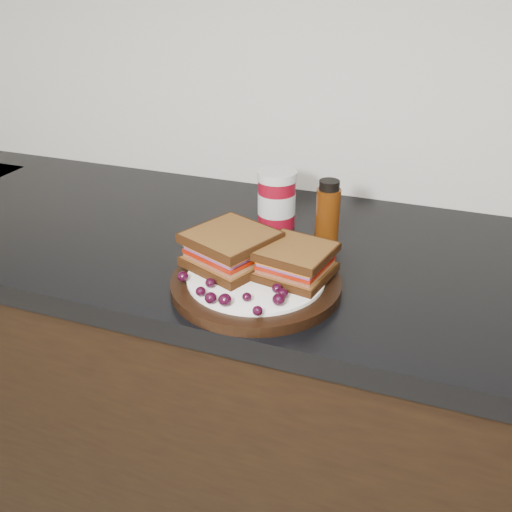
{
  "coord_description": "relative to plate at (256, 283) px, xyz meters",
  "views": [
    {
      "loc": [
        0.27,
        0.78,
        1.38
      ],
      "look_at": [
        -0.02,
        1.54,
        0.96
      ],
      "focal_mm": 40.0,
      "sensor_mm": 36.0,
      "label": 1
    }
  ],
  "objects": [
    {
      "name": "base_cabinets",
      "position": [
        0.02,
        0.16,
        -0.48
      ],
      "size": [
        3.96,
        0.58,
        0.86
      ],
      "primitive_type": "cube",
      "color": "black",
      "rests_on": "ground_plane"
    },
    {
      "name": "countertop",
      "position": [
        0.02,
        0.16,
        -0.03
      ],
      "size": [
        3.98,
        0.6,
        0.04
      ],
      "primitive_type": "cube",
      "color": "black",
      "rests_on": "base_cabinets"
    },
    {
      "name": "plate",
      "position": [
        0.0,
        0.0,
        0.0
      ],
      "size": [
        0.28,
        0.28,
        0.02
      ],
      "primitive_type": "cylinder",
      "color": "black",
      "rests_on": "countertop"
    },
    {
      "name": "sandwich_left",
      "position": [
        -0.05,
        0.02,
        0.04
      ],
      "size": [
        0.17,
        0.17,
        0.06
      ],
      "primitive_type": null,
      "rotation": [
        0.0,
        0.0,
        -0.39
      ],
      "color": "brown",
      "rests_on": "plate"
    },
    {
      "name": "sandwich_right",
      "position": [
        0.06,
        0.02,
        0.04
      ],
      "size": [
        0.13,
        0.13,
        0.05
      ],
      "primitive_type": null,
      "rotation": [
        0.0,
        0.0,
        -0.18
      ],
      "color": "brown",
      "rests_on": "plate"
    },
    {
      "name": "grape_0",
      "position": [
        -0.1,
        -0.06,
        0.02
      ],
      "size": [
        0.02,
        0.02,
        0.02
      ],
      "primitive_type": "ellipsoid",
      "color": "black",
      "rests_on": "plate"
    },
    {
      "name": "grape_1",
      "position": [
        -0.05,
        -0.06,
        0.02
      ],
      "size": [
        0.02,
        0.02,
        0.02
      ],
      "primitive_type": "ellipsoid",
      "color": "black",
      "rests_on": "plate"
    },
    {
      "name": "grape_2",
      "position": [
        -0.06,
        -0.09,
        0.02
      ],
      "size": [
        0.02,
        0.02,
        0.01
      ],
      "primitive_type": "ellipsoid",
      "color": "black",
      "rests_on": "plate"
    },
    {
      "name": "grape_3",
      "position": [
        -0.03,
        -0.1,
        0.02
      ],
      "size": [
        0.02,
        0.02,
        0.02
      ],
      "primitive_type": "ellipsoid",
      "color": "black",
      "rests_on": "plate"
    },
    {
      "name": "grape_4",
      "position": [
        -0.01,
        -0.1,
        0.02
      ],
      "size": [
        0.02,
        0.02,
        0.02
      ],
      "primitive_type": "ellipsoid",
      "color": "black",
      "rests_on": "plate"
    },
    {
      "name": "grape_5",
      "position": [
        0.01,
        -0.08,
        0.02
      ],
      "size": [
        0.01,
        0.01,
        0.01
      ],
      "primitive_type": "ellipsoid",
      "color": "black",
      "rests_on": "plate"
    },
    {
      "name": "grape_6",
      "position": [
        0.04,
        -0.11,
        0.02
      ],
      "size": [
        0.02,
        0.02,
        0.01
      ],
      "primitive_type": "ellipsoid",
      "color": "black",
      "rests_on": "plate"
    },
    {
      "name": "grape_7",
      "position": [
        0.06,
        -0.07,
        0.02
      ],
      "size": [
        0.02,
        0.02,
        0.02
      ],
      "primitive_type": "ellipsoid",
      "color": "black",
      "rests_on": "plate"
    },
    {
      "name": "grape_8",
      "position": [
        0.06,
        -0.05,
        0.02
      ],
      "size": [
        0.02,
        0.02,
        0.02
      ],
      "primitive_type": "ellipsoid",
      "color": "black",
      "rests_on": "plate"
    },
    {
      "name": "grape_9",
      "position": [
        0.05,
        -0.04,
        0.02
      ],
      "size": [
        0.02,
        0.02,
        0.02
      ],
      "primitive_type": "ellipsoid",
      "color": "black",
      "rests_on": "plate"
    },
    {
      "name": "grape_10",
      "position": [
        0.08,
        -0.0,
        0.03
      ],
      "size": [
        0.02,
        0.02,
        0.02
      ],
      "primitive_type": "ellipsoid",
      "color": "black",
      "rests_on": "plate"
    },
    {
      "name": "grape_11",
      "position": [
        0.07,
        0.01,
        0.02
      ],
      "size": [
        0.02,
        0.02,
        0.02
      ],
      "primitive_type": "ellipsoid",
      "color": "black",
      "rests_on": "plate"
    },
    {
      "name": "grape_12",
      "position": [
        0.07,
        0.05,
        0.02
      ],
      "size": [
        0.02,
        0.02,
        0.01
      ],
      "primitive_type": "ellipsoid",
      "color": "black",
      "rests_on": "plate"
    },
    {
      "name": "grape_13",
      "position": [
        -0.05,
        0.06,
        0.02
      ],
      "size": [
        0.02,
        0.02,
        0.02
      ],
      "primitive_type": "ellipsoid",
      "color": "black",
      "rests_on": "plate"
    },
    {
      "name": "grape_14",
      "position": [
        -0.07,
        0.03,
        0.02
      ],
      "size": [
        0.02,
        0.02,
        0.02
      ],
      "primitive_type": "ellipsoid",
      "color": "black",
      "rests_on": "plate"
    },
    {
      "name": "grape_15",
      "position": [
        -0.06,
        0.01,
        0.02
      ],
      "size": [
        0.02,
        0.02,
        0.02
      ],
      "primitive_type": "ellipsoid",
      "color": "black",
      "rests_on": "plate"
    },
    {
      "name": "grape_16",
      "position": [
        -0.08,
        -0.02,
        0.02
      ],
      "size": [
        0.02,
        0.02,
        0.01
      ],
      "primitive_type": "ellipsoid",
      "color": "black",
      "rests_on": "plate"
    },
    {
      "name": "grape_17",
      "position": [
        -0.06,
        0.05,
        0.02
      ],
      "size": [
        0.02,
        0.02,
        0.02
      ],
      "primitive_type": "ellipsoid",
      "color": "black",
      "rests_on": "plate"
    },
    {
      "name": "grape_18",
      "position": [
        -0.09,
        0.02,
        0.02
      ],
      "size": [
        0.02,
        0.02,
        0.02
      ],
      "primitive_type": "ellipsoid",
      "color": "black",
      "rests_on": "plate"
    },
    {
      "name": "grape_19",
      "position": [
        -0.09,
        0.02,
        0.03
      ],
      "size": [
        0.02,
        0.02,
        0.02
      ],
      "primitive_type": "ellipsoid",
      "color": "black",
      "rests_on": "plate"
    },
    {
      "name": "condiment_jar",
      "position": [
        -0.05,
        0.25,
        0.05
      ],
      "size": [
        0.09,
        0.09,
        0.12
      ],
      "primitive_type": "cylinder",
      "rotation": [
        0.0,
        0.0,
        -0.18
      ],
      "color": "maroon",
      "rests_on": "countertop"
    },
    {
      "name": "oil_bottle",
      "position": [
        0.07,
        0.2,
        0.05
      ],
      "size": [
        0.06,
        0.06,
        0.13
      ],
      "primitive_type": "cylinder",
      "rotation": [
        0.0,
        0.0,
        -0.42
      ],
      "color": "#4E2207",
      "rests_on": "countertop"
    }
  ]
}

